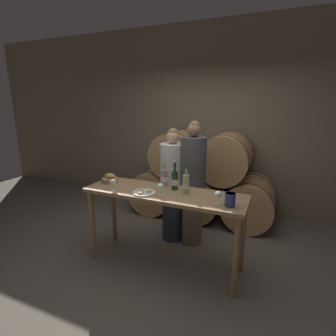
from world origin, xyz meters
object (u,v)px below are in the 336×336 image
object	(u,v)px
blue_crock	(230,199)
cheese_plate	(144,193)
wine_glass_far_left	(113,182)
person_left	(173,185)
wine_glass_left	(161,187)
tasting_table	(164,203)
person_right	(193,184)
bread_basket	(110,179)
wine_bottle_rose	(164,177)
wine_glass_center	(218,195)
wine_bottle_white	(186,184)
wine_bottle_red	(175,180)

from	to	relation	value
blue_crock	cheese_plate	xyz separation A→B (m)	(-0.94, -0.02, -0.06)
blue_crock	wine_glass_far_left	size ratio (longest dim) A/B	0.99
person_left	wine_glass_left	size ratio (longest dim) A/B	11.83
tasting_table	person_right	bearing A→B (deg)	77.04
bread_basket	person_right	bearing A→B (deg)	31.81
wine_bottle_rose	wine_glass_far_left	bearing A→B (deg)	-140.35
person_right	wine_glass_left	xyz separation A→B (m)	(-0.12, -0.73, 0.16)
bread_basket	wine_glass_center	size ratio (longest dim) A/B	1.47
wine_bottle_rose	wine_glass_left	size ratio (longest dim) A/B	2.24
person_left	bread_basket	xyz separation A→B (m)	(-0.62, -0.56, 0.17)
wine_bottle_white	wine_glass_center	distance (m)	0.43
wine_bottle_red	bread_basket	xyz separation A→B (m)	(-0.85, -0.07, -0.07)
tasting_table	wine_glass_far_left	bearing A→B (deg)	-161.66
person_right	cheese_plate	xyz separation A→B (m)	(-0.32, -0.75, 0.08)
wine_bottle_white	blue_crock	world-z (taller)	wine_bottle_white
cheese_plate	wine_glass_center	xyz separation A→B (m)	(0.82, 0.03, 0.08)
blue_crock	wine_bottle_rose	bearing A→B (deg)	158.90
blue_crock	wine_glass_left	world-z (taller)	same
blue_crock	wine_glass_left	bearing A→B (deg)	179.55
blue_crock	wine_glass_center	world-z (taller)	same
tasting_table	wine_glass_left	distance (m)	0.26
wine_glass_far_left	person_left	bearing A→B (deg)	62.98
wine_glass_far_left	wine_glass_left	size ratio (longest dim) A/B	1.00
tasting_table	wine_bottle_white	size ratio (longest dim) A/B	5.92
wine_bottle_white	wine_glass_far_left	world-z (taller)	wine_bottle_white
wine_glass_center	wine_bottle_rose	bearing A→B (deg)	156.42
bread_basket	wine_glass_far_left	distance (m)	0.32
wine_bottle_rose	bread_basket	xyz separation A→B (m)	(-0.68, -0.15, -0.06)
wine_bottle_white	wine_glass_left	size ratio (longest dim) A/B	2.34
person_left	wine_glass_far_left	world-z (taller)	person_left
tasting_table	wine_glass_left	bearing A→B (deg)	-82.28
wine_bottle_rose	cheese_plate	bearing A→B (deg)	-105.17
tasting_table	bread_basket	distance (m)	0.79
wine_bottle_white	wine_bottle_red	bearing A→B (deg)	157.65
wine_bottle_red	wine_bottle_rose	xyz separation A→B (m)	(-0.17, 0.08, -0.01)
blue_crock	wine_glass_left	size ratio (longest dim) A/B	0.99
wine_bottle_white	bread_basket	xyz separation A→B (m)	(-1.01, -0.00, -0.06)
bread_basket	cheese_plate	world-z (taller)	bread_basket
person_left	wine_bottle_white	distance (m)	0.72
bread_basket	wine_glass_left	bearing A→B (deg)	-12.00
cheese_plate	wine_glass_far_left	xyz separation A→B (m)	(-0.37, -0.05, 0.08)
person_right	wine_bottle_rose	world-z (taller)	person_right
wine_bottle_red	wine_glass_center	world-z (taller)	wine_bottle_red
person_left	wine_bottle_rose	xyz separation A→B (m)	(0.06, -0.41, 0.23)
bread_basket	wine_glass_far_left	world-z (taller)	wine_glass_far_left
tasting_table	cheese_plate	bearing A→B (deg)	-142.34
bread_basket	wine_glass_far_left	xyz separation A→B (m)	(0.21, -0.23, 0.05)
person_left	wine_glass_left	distance (m)	0.78
tasting_table	wine_glass_far_left	world-z (taller)	wine_glass_far_left
wine_bottle_white	wine_glass_left	xyz separation A→B (m)	(-0.23, -0.17, -0.02)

